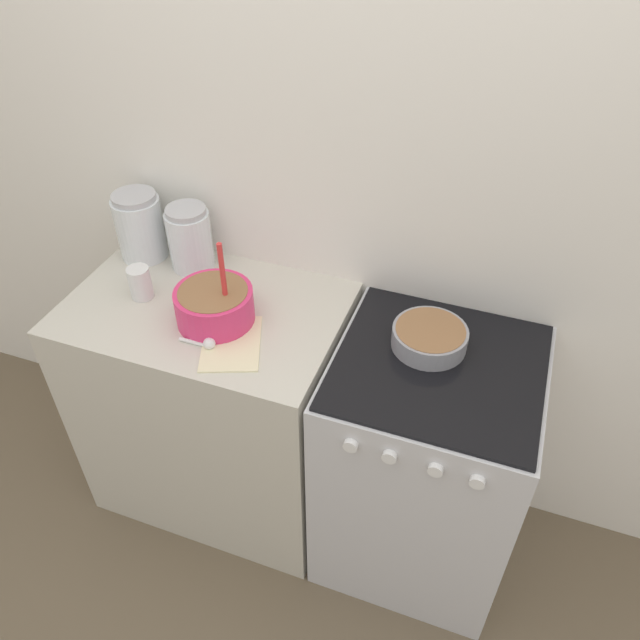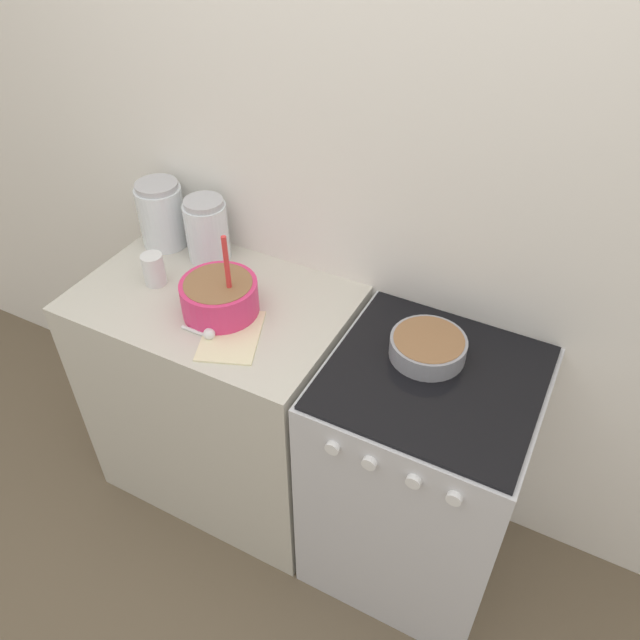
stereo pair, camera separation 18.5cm
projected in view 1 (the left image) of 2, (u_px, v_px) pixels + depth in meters
name	position (u px, v px, depth m)	size (l,w,h in m)	color
ground_plane	(304.00, 579.00, 2.24)	(12.00, 12.00, 0.00)	brown
wall_back	(369.00, 205.00, 1.91)	(4.76, 0.05, 2.40)	white
countertop_cabinet	(218.00, 405.00, 2.27)	(0.88, 0.59, 0.92)	beige
stove	(423.00, 463.00, 2.08)	(0.61, 0.61, 0.92)	silver
mixing_bowl	(214.00, 304.00, 1.89)	(0.24, 0.24, 0.29)	#E0336B
baking_pan	(430.00, 337.00, 1.82)	(0.22, 0.22, 0.06)	gray
storage_jar_left	(141.00, 230.00, 2.14)	(0.16, 0.16, 0.24)	silver
storage_jar_middle	(190.00, 242.00, 2.09)	(0.15, 0.15, 0.22)	silver
tin_can	(140.00, 283.00, 1.98)	(0.07, 0.07, 0.11)	silver
recipe_page	(231.00, 343.00, 1.84)	(0.25, 0.29, 0.01)	beige
measuring_spoon	(206.00, 343.00, 1.82)	(0.12, 0.04, 0.04)	white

